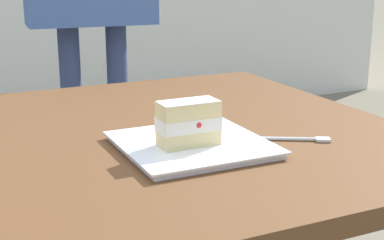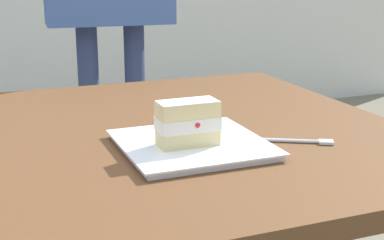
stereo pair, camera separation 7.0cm
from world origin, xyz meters
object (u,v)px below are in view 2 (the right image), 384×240
(cake_slice, at_px, (188,123))
(dessert_fork, at_px, (298,141))
(dessert_plate, at_px, (192,145))
(patio_table, at_px, (85,173))

(cake_slice, distance_m, dessert_fork, 0.25)
(dessert_plate, bearing_deg, dessert_fork, -11.57)
(patio_table, height_order, cake_slice, cake_slice)
(cake_slice, xyz_separation_m, dessert_fork, (0.24, -0.03, -0.06))
(cake_slice, height_order, dessert_fork, cake_slice)
(dessert_plate, height_order, dessert_fork, dessert_plate)
(dessert_fork, bearing_deg, dessert_plate, 168.43)
(patio_table, height_order, dessert_plate, dessert_plate)
(dessert_plate, relative_size, dessert_fork, 1.83)
(patio_table, distance_m, dessert_fork, 0.47)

